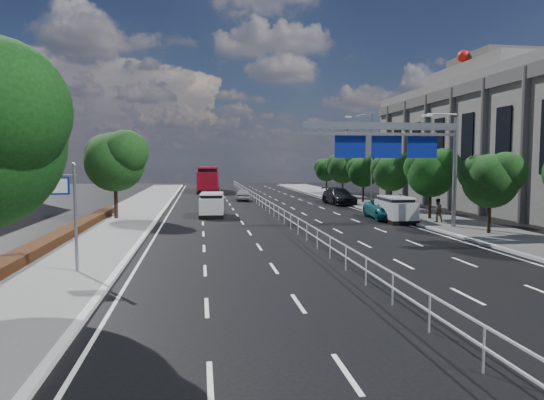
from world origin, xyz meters
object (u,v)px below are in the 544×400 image
object	(u,v)px
white_minivan	(212,205)
pedestrian_b	(437,210)
toilet_sign	(62,199)
overhead_gantry	(399,142)
near_car_dark	(213,185)
red_bus	(209,179)
near_car_silver	(243,195)
silver_minivan	(396,209)
parked_car_dark	(339,196)
parked_car_teal	(387,209)
pedestrian_a	(399,205)

from	to	relation	value
white_minivan	pedestrian_b	size ratio (longest dim) A/B	2.68
toilet_sign	pedestrian_b	distance (m)	24.91
overhead_gantry	near_car_dark	world-z (taller)	overhead_gantry
red_bus	near_car_dark	size ratio (longest dim) A/B	2.94
near_car_silver	silver_minivan	world-z (taller)	silver_minivan
silver_minivan	parked_car_dark	distance (m)	14.60
near_car_silver	parked_car_dark	bearing A→B (deg)	148.92
overhead_gantry	pedestrian_b	world-z (taller)	overhead_gantry
white_minivan	red_bus	size ratio (longest dim) A/B	0.37
white_minivan	near_car_dark	world-z (taller)	white_minivan
overhead_gantry	near_car_dark	size ratio (longest dim) A/B	2.48
toilet_sign	overhead_gantry	xyz separation A→B (m)	(17.69, 10.05, 2.66)
overhead_gantry	parked_car_teal	xyz separation A→B (m)	(1.56, 5.59, -4.84)
parked_car_teal	silver_minivan	bearing A→B (deg)	-85.27
white_minivan	toilet_sign	bearing A→B (deg)	-104.17
overhead_gantry	silver_minivan	world-z (taller)	overhead_gantry
parked_car_teal	overhead_gantry	bearing A→B (deg)	-100.86
silver_minivan	pedestrian_a	world-z (taller)	pedestrian_a
overhead_gantry	white_minivan	distance (m)	15.63
toilet_sign	near_car_silver	distance (m)	36.35
pedestrian_a	red_bus	bearing A→B (deg)	-71.89
overhead_gantry	white_minivan	size ratio (longest dim) A/B	2.31
white_minivan	near_car_silver	distance (m)	15.93
overhead_gantry	silver_minivan	xyz separation A→B (m)	(1.56, 3.95, -4.70)
white_minivan	parked_car_dark	xyz separation A→B (m)	(13.14, 9.16, -0.10)
overhead_gantry	pedestrian_b	distance (m)	6.45
red_bus	near_car_silver	distance (m)	17.00
red_bus	silver_minivan	size ratio (longest dim) A/B	2.68
near_car_dark	pedestrian_b	world-z (taller)	pedestrian_b
silver_minivan	toilet_sign	bearing A→B (deg)	-140.66
red_bus	near_car_dark	bearing A→B (deg)	86.26
parked_car_teal	toilet_sign	bearing A→B (deg)	-136.17
toilet_sign	silver_minivan	xyz separation A→B (m)	(19.25, 14.00, -2.04)
silver_minivan	pedestrian_b	size ratio (longest dim) A/B	2.74
white_minivan	pedestrian_a	bearing A→B (deg)	-8.57
red_bus	overhead_gantry	bearing A→B (deg)	-71.93
pedestrian_a	silver_minivan	bearing A→B (deg)	57.75
toilet_sign	red_bus	distance (m)	51.89
pedestrian_a	white_minivan	bearing A→B (deg)	-15.71
white_minivan	pedestrian_a	xyz separation A→B (m)	(14.44, -3.03, 0.07)
near_car_silver	parked_car_dark	distance (m)	11.23
toilet_sign	pedestrian_b	world-z (taller)	toilet_sign
silver_minivan	pedestrian_b	bearing A→B (deg)	-33.23
red_bus	pedestrian_b	world-z (taller)	red_bus
parked_car_teal	pedestrian_b	bearing A→B (deg)	-50.60
near_car_silver	overhead_gantry	bearing A→B (deg)	110.31
parked_car_teal	pedestrian_a	xyz separation A→B (m)	(1.30, 0.76, 0.23)
silver_minivan	pedestrian_a	size ratio (longest dim) A/B	2.65
near_car_dark	parked_car_dark	distance (m)	31.79
red_bus	near_car_dark	distance (m)	6.67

